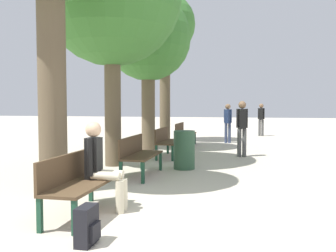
{
  "coord_description": "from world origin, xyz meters",
  "views": [
    {
      "loc": [
        0.69,
        -4.07,
        1.54
      ],
      "look_at": [
        -1.48,
        6.13,
        0.94
      ],
      "focal_mm": 40.0,
      "sensor_mm": 36.0,
      "label": 1
    }
  ],
  "objects_px": {
    "tree_row_2": "(148,39)",
    "person_seated": "(101,163)",
    "trash_bin": "(184,150)",
    "bench_row_2": "(167,140)",
    "bench_row_3": "(184,132)",
    "bench_row_0": "(77,179)",
    "bench_row_1": "(138,153)",
    "backpack": "(87,226)",
    "pedestrian_far": "(228,121)",
    "tree_row_3": "(165,27)",
    "pedestrian_mid": "(261,117)",
    "pedestrian_near": "(242,125)"
  },
  "relations": [
    {
      "from": "pedestrian_mid",
      "to": "tree_row_3",
      "type": "bearing_deg",
      "value": -136.32
    },
    {
      "from": "bench_row_2",
      "to": "backpack",
      "type": "height_order",
      "value": "bench_row_2"
    },
    {
      "from": "person_seated",
      "to": "pedestrian_mid",
      "type": "distance_m",
      "value": 13.91
    },
    {
      "from": "backpack",
      "to": "pedestrian_mid",
      "type": "height_order",
      "value": "pedestrian_mid"
    },
    {
      "from": "tree_row_3",
      "to": "trash_bin",
      "type": "xyz_separation_m",
      "value": [
        1.83,
        -6.16,
        -4.18
      ]
    },
    {
      "from": "pedestrian_far",
      "to": "bench_row_2",
      "type": "bearing_deg",
      "value": -109.26
    },
    {
      "from": "bench_row_0",
      "to": "tree_row_2",
      "type": "xyz_separation_m",
      "value": [
        -1.0,
        7.53,
        3.22
      ]
    },
    {
      "from": "backpack",
      "to": "pedestrian_near",
      "type": "bearing_deg",
      "value": 78.09
    },
    {
      "from": "bench_row_2",
      "to": "tree_row_2",
      "type": "relative_size",
      "value": 0.31
    },
    {
      "from": "backpack",
      "to": "pedestrian_far",
      "type": "distance_m",
      "value": 11.32
    },
    {
      "from": "bench_row_0",
      "to": "tree_row_2",
      "type": "bearing_deg",
      "value": 97.58
    },
    {
      "from": "bench_row_1",
      "to": "bench_row_3",
      "type": "relative_size",
      "value": 1.0
    },
    {
      "from": "person_seated",
      "to": "pedestrian_far",
      "type": "bearing_deg",
      "value": 82.61
    },
    {
      "from": "tree_row_2",
      "to": "trash_bin",
      "type": "distance_m",
      "value": 5.15
    },
    {
      "from": "bench_row_1",
      "to": "pedestrian_far",
      "type": "height_order",
      "value": "pedestrian_far"
    },
    {
      "from": "tree_row_2",
      "to": "person_seated",
      "type": "bearing_deg",
      "value": -80.28
    },
    {
      "from": "bench_row_0",
      "to": "tree_row_2",
      "type": "distance_m",
      "value": 8.25
    },
    {
      "from": "bench_row_0",
      "to": "tree_row_2",
      "type": "height_order",
      "value": "tree_row_2"
    },
    {
      "from": "person_seated",
      "to": "bench_row_2",
      "type": "bearing_deg",
      "value": 92.44
    },
    {
      "from": "person_seated",
      "to": "bench_row_3",
      "type": "bearing_deg",
      "value": 91.6
    },
    {
      "from": "bench_row_2",
      "to": "person_seated",
      "type": "distance_m",
      "value": 5.6
    },
    {
      "from": "bench_row_0",
      "to": "bench_row_3",
      "type": "distance_m",
      "value": 8.82
    },
    {
      "from": "bench_row_0",
      "to": "bench_row_1",
      "type": "relative_size",
      "value": 1.0
    },
    {
      "from": "tree_row_3",
      "to": "trash_bin",
      "type": "relative_size",
      "value": 6.55
    },
    {
      "from": "pedestrian_near",
      "to": "pedestrian_mid",
      "type": "bearing_deg",
      "value": 83.89
    },
    {
      "from": "person_seated",
      "to": "trash_bin",
      "type": "bearing_deg",
      "value": 80.94
    },
    {
      "from": "bench_row_0",
      "to": "backpack",
      "type": "bearing_deg",
      "value": -59.4
    },
    {
      "from": "bench_row_2",
      "to": "pedestrian_near",
      "type": "xyz_separation_m",
      "value": [
        2.14,
        0.5,
        0.44
      ]
    },
    {
      "from": "bench_row_2",
      "to": "bench_row_0",
      "type": "bearing_deg",
      "value": -90.0
    },
    {
      "from": "pedestrian_mid",
      "to": "pedestrian_far",
      "type": "height_order",
      "value": "pedestrian_mid"
    },
    {
      "from": "bench_row_2",
      "to": "pedestrian_mid",
      "type": "relative_size",
      "value": 1.01
    },
    {
      "from": "bench_row_3",
      "to": "pedestrian_far",
      "type": "distance_m",
      "value": 2.15
    },
    {
      "from": "bench_row_0",
      "to": "pedestrian_far",
      "type": "distance_m",
      "value": 10.39
    },
    {
      "from": "tree_row_2",
      "to": "tree_row_3",
      "type": "xyz_separation_m",
      "value": [
        -0.0,
        2.62,
        0.91
      ]
    },
    {
      "from": "bench_row_0",
      "to": "bench_row_2",
      "type": "distance_m",
      "value": 5.88
    },
    {
      "from": "bench_row_3",
      "to": "backpack",
      "type": "relative_size",
      "value": 3.7
    },
    {
      "from": "bench_row_3",
      "to": "person_seated",
      "type": "xyz_separation_m",
      "value": [
        0.24,
        -8.53,
        0.19
      ]
    },
    {
      "from": "pedestrian_near",
      "to": "trash_bin",
      "type": "height_order",
      "value": "pedestrian_near"
    },
    {
      "from": "bench_row_1",
      "to": "trash_bin",
      "type": "distance_m",
      "value": 1.34
    },
    {
      "from": "person_seated",
      "to": "trash_bin",
      "type": "xyz_separation_m",
      "value": [
        0.59,
        3.71,
        -0.23
      ]
    },
    {
      "from": "bench_row_2",
      "to": "tree_row_3",
      "type": "relative_size",
      "value": 0.27
    },
    {
      "from": "backpack",
      "to": "pedestrian_mid",
      "type": "relative_size",
      "value": 0.27
    },
    {
      "from": "tree_row_2",
      "to": "person_seated",
      "type": "xyz_separation_m",
      "value": [
        1.24,
        -7.24,
        -3.03
      ]
    },
    {
      "from": "trash_bin",
      "to": "bench_row_2",
      "type": "bearing_deg",
      "value": 113.75
    },
    {
      "from": "bench_row_1",
      "to": "tree_row_3",
      "type": "distance_m",
      "value": 8.37
    },
    {
      "from": "pedestrian_near",
      "to": "tree_row_3",
      "type": "bearing_deg",
      "value": 129.84
    },
    {
      "from": "backpack",
      "to": "pedestrian_near",
      "type": "distance_m",
      "value": 7.57
    },
    {
      "from": "bench_row_0",
      "to": "tree_row_3",
      "type": "height_order",
      "value": "tree_row_3"
    },
    {
      "from": "bench_row_2",
      "to": "pedestrian_near",
      "type": "distance_m",
      "value": 2.24
    },
    {
      "from": "bench_row_3",
      "to": "tree_row_2",
      "type": "xyz_separation_m",
      "value": [
        -1.0,
        -1.29,
        3.22
      ]
    }
  ]
}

